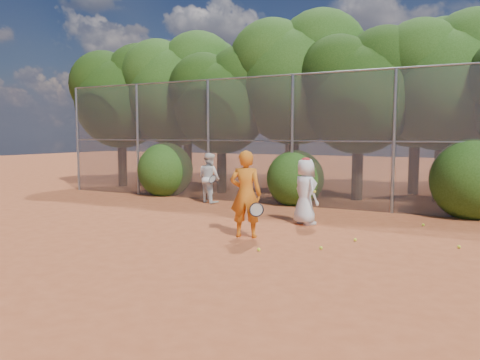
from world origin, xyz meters
The scene contains 22 objects.
ground centered at (0.00, 0.00, 0.00)m, with size 80.00×80.00×0.00m, color #A54925.
fence_back centered at (-0.12, 6.00, 2.05)m, with size 20.05×0.09×4.03m.
tree_0 centered at (-9.44, 8.04, 3.93)m, with size 4.38×3.81×6.00m.
tree_1 centered at (-6.94, 8.54, 4.16)m, with size 4.64×4.03×6.35m.
tree_2 centered at (-4.45, 7.83, 3.58)m, with size 3.99×3.47×5.47m.
tree_3 centered at (-1.94, 8.84, 4.40)m, with size 4.89×4.26×6.70m.
tree_4 centered at (0.55, 8.24, 3.76)m, with size 4.19×3.64×5.73m.
tree_5 centered at (3.06, 9.04, 4.05)m, with size 4.51×3.92×6.17m.
tree_9 centered at (-7.94, 10.84, 4.34)m, with size 4.83×4.20×6.62m.
tree_10 centered at (-2.93, 11.05, 4.63)m, with size 5.15×4.48×7.06m.
tree_11 centered at (2.06, 10.64, 4.16)m, with size 4.64×4.03×6.35m.
bush_0 centered at (-6.00, 6.30, 1.00)m, with size 2.00×2.00×2.00m, color #1F4110.
bush_1 centered at (-1.00, 6.30, 0.90)m, with size 1.80×1.80×1.80m, color #1F4110.
bush_2 centered at (4.00, 6.30, 1.10)m, with size 2.20×2.20×2.20m, color #1F4110.
player_yellow centered at (-0.27, 1.35, 0.93)m, with size 0.90×0.61×1.87m.
player_teen centered at (0.38, 3.30, 0.82)m, with size 0.94×0.89×1.64m.
player_white centered at (-3.60, 5.40, 0.80)m, with size 0.95×0.86×1.61m.
ball_0 centered at (3.86, 2.33, 0.03)m, with size 0.07×0.07×0.07m, color yellow.
ball_1 centered at (1.93, 2.01, 0.03)m, with size 0.07×0.07×0.07m, color yellow.
ball_2 centered at (0.50, 0.35, 0.03)m, with size 0.07×0.07×0.07m, color yellow.
ball_3 centered at (1.51, 1.01, 0.03)m, with size 0.07×0.07×0.07m, color yellow.
ball_4 centered at (3.00, 4.36, 0.03)m, with size 0.07×0.07×0.07m, color yellow.
Camera 1 is at (4.14, -7.50, 2.20)m, focal length 35.00 mm.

